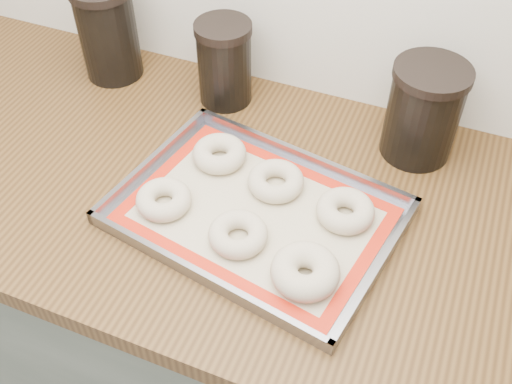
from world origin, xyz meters
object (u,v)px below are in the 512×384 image
at_px(baking_tray, 256,214).
at_px(bagel_front_right, 305,271).
at_px(canister_left, 108,31).
at_px(bagel_front_left, 164,200).
at_px(canister_mid, 224,63).
at_px(bagel_back_mid, 276,181).
at_px(bagel_front_mid, 238,234).
at_px(canister_right, 423,112).
at_px(bagel_back_left, 219,154).
at_px(bagel_back_right, 345,211).

bearing_deg(baking_tray, bagel_front_right, -38.64).
bearing_deg(canister_left, bagel_front_right, -33.25).
distance_m(bagel_front_left, bagel_front_right, 0.28).
bearing_deg(baking_tray, bagel_front_left, -164.81).
relative_size(bagel_front_left, canister_mid, 0.55).
bearing_deg(bagel_back_mid, bagel_front_mid, -95.54).
bearing_deg(canister_right, bagel_front_left, -139.82).
bearing_deg(bagel_front_mid, bagel_back_mid, 84.46).
xyz_separation_m(bagel_back_left, canister_left, (-0.33, 0.18, 0.08)).
bearing_deg(baking_tray, bagel_back_mid, 83.66).
bearing_deg(bagel_front_mid, bagel_back_right, 37.83).
bearing_deg(bagel_front_right, bagel_front_mid, 165.56).
bearing_deg(bagel_back_mid, bagel_back_right, -9.66).
distance_m(baking_tray, bagel_back_mid, 0.07).
relative_size(bagel_back_right, canister_right, 0.53).
bearing_deg(bagel_back_right, baking_tray, -160.56).
bearing_deg(bagel_back_left, baking_tray, -41.11).
height_order(bagel_front_mid, canister_left, canister_left).
bearing_deg(bagel_front_left, canister_right, 40.18).
relative_size(bagel_back_left, canister_right, 0.54).
distance_m(bagel_back_mid, canister_left, 0.50).
bearing_deg(bagel_back_left, bagel_front_left, -106.17).
height_order(bagel_front_right, bagel_back_mid, bagel_front_right).
height_order(bagel_front_mid, bagel_back_mid, same).
xyz_separation_m(baking_tray, bagel_front_left, (-0.15, -0.04, 0.01)).
xyz_separation_m(bagel_front_left, bagel_front_mid, (0.15, -0.02, -0.00)).
relative_size(bagel_front_left, bagel_back_left, 0.96).
xyz_separation_m(bagel_front_mid, bagel_back_mid, (0.01, 0.14, -0.00)).
height_order(baking_tray, bagel_back_mid, bagel_back_mid).
height_order(bagel_front_left, canister_left, canister_left).
relative_size(bagel_front_right, canister_right, 0.58).
distance_m(bagel_front_left, canister_right, 0.49).
relative_size(bagel_back_left, canister_mid, 0.57).
bearing_deg(bagel_front_left, bagel_front_right, -11.28).
distance_m(bagel_front_right, bagel_back_mid, 0.20).
height_order(bagel_front_right, bagel_back_right, bagel_front_right).
height_order(bagel_back_right, canister_left, canister_left).
distance_m(bagel_back_mid, bagel_back_right, 0.14).
distance_m(bagel_back_right, canister_left, 0.63).
bearing_deg(baking_tray, canister_right, 51.43).
bearing_deg(bagel_front_right, bagel_front_left, 168.72).
height_order(canister_left, canister_mid, canister_left).
relative_size(bagel_back_mid, canister_left, 0.49).
bearing_deg(bagel_front_left, bagel_front_mid, -8.55).
bearing_deg(bagel_front_mid, canister_left, 142.42).
bearing_deg(bagel_back_mid, baking_tray, -96.34).
distance_m(baking_tray, bagel_back_right, 0.15).
xyz_separation_m(bagel_front_right, canister_left, (-0.56, 0.37, 0.08)).
relative_size(bagel_back_left, canister_left, 0.49).
relative_size(bagel_front_left, bagel_front_mid, 0.98).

